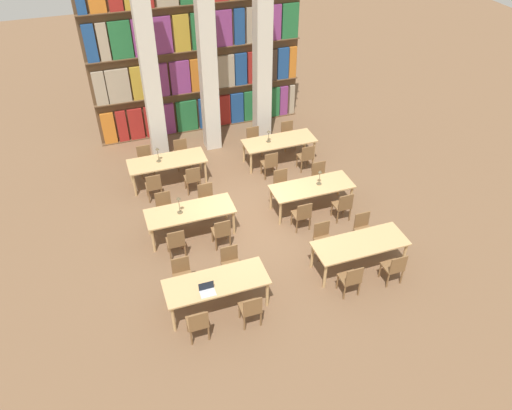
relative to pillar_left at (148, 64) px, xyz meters
name	(u,v)px	position (x,y,z in m)	size (l,w,h in m)	color
ground_plane	(253,220)	(1.71, -4.06, -3.00)	(40.00, 40.00, 0.00)	brown
bookshelf_bank	(198,53)	(1.73, 1.27, -0.38)	(6.82, 0.35, 5.50)	brown
pillar_left	(148,64)	(0.00, 0.00, 0.00)	(0.48, 0.48, 6.00)	beige
pillar_center	(207,56)	(1.71, 0.00, 0.00)	(0.48, 0.48, 6.00)	beige
pillar_right	(262,49)	(3.41, 0.00, 0.00)	(0.48, 0.48, 6.00)	beige
reading_table_0	(216,284)	(0.02, -6.61, -2.32)	(2.21, 0.85, 0.76)	tan
chair_0	(198,323)	(-0.57, -7.32, -2.52)	(0.42, 0.40, 0.88)	brown
chair_1	(182,275)	(-0.57, -5.90, -2.52)	(0.42, 0.40, 0.88)	brown
chair_2	(251,309)	(0.55, -7.32, -2.52)	(0.42, 0.40, 0.88)	brown
chair_3	(231,263)	(0.55, -5.90, -2.52)	(0.42, 0.40, 0.88)	brown
laptop	(207,291)	(-0.23, -6.84, -2.20)	(0.32, 0.22, 0.21)	silver
reading_table_1	(360,245)	(3.47, -6.53, -2.32)	(2.21, 0.85, 0.76)	tan
chair_4	(351,279)	(2.89, -7.24, -2.52)	(0.42, 0.40, 0.88)	brown
chair_5	(323,238)	(2.89, -5.82, -2.52)	(0.42, 0.40, 0.88)	brown
chair_6	(394,267)	(3.98, -7.24, -2.52)	(0.42, 0.40, 0.88)	brown
chair_7	(363,229)	(3.98, -5.82, -2.52)	(0.42, 0.40, 0.88)	brown
reading_table_2	(190,213)	(0.05, -4.07, -2.32)	(2.21, 0.85, 0.76)	tan
chair_8	(176,242)	(-0.48, -4.78, -2.52)	(0.42, 0.40, 0.88)	brown
chair_9	(165,207)	(-0.48, -3.36, -2.52)	(0.42, 0.40, 0.88)	brown
chair_10	(221,232)	(0.65, -4.78, -2.52)	(0.42, 0.40, 0.88)	brown
chair_11	(207,199)	(0.65, -3.36, -2.52)	(0.42, 0.40, 0.88)	brown
desk_lamp_0	(179,202)	(-0.20, -4.07, -1.92)	(0.14, 0.14, 0.48)	brown
reading_table_3	(312,188)	(3.35, -4.11, -2.32)	(2.21, 0.85, 0.76)	tan
chair_12	(302,214)	(2.78, -4.82, -2.52)	(0.42, 0.40, 0.88)	brown
chair_13	(282,184)	(2.78, -3.40, -2.52)	(0.42, 0.40, 0.88)	brown
chair_14	(343,205)	(3.93, -4.82, -2.52)	(0.42, 0.40, 0.88)	brown
chair_15	(320,176)	(3.93, -3.40, -2.52)	(0.42, 0.40, 0.88)	brown
desk_lamp_1	(320,175)	(3.56, -4.09, -1.95)	(0.14, 0.14, 0.44)	brown
reading_table_4	(167,163)	(-0.04, -1.60, -2.32)	(2.21, 0.85, 0.76)	tan
chair_16	(154,186)	(-0.58, -2.31, -2.52)	(0.42, 0.40, 0.88)	brown
chair_17	(145,159)	(-0.58, -0.89, -2.52)	(0.42, 0.40, 0.88)	brown
chair_18	(193,178)	(0.52, -2.31, -2.52)	(0.42, 0.40, 0.88)	brown
chair_19	(182,153)	(0.52, -0.89, -2.52)	(0.42, 0.40, 0.88)	brown
desk_lamp_2	(158,152)	(-0.26, -1.57, -1.94)	(0.14, 0.14, 0.45)	brown
reading_table_5	(279,142)	(3.40, -1.61, -2.32)	(2.21, 0.85, 0.76)	tan
chair_20	(270,163)	(2.83, -2.31, -2.52)	(0.42, 0.40, 0.88)	brown
chair_21	(254,140)	(2.83, -0.90, -2.52)	(0.42, 0.40, 0.88)	brown
chair_22	(306,157)	(3.99, -2.31, -2.52)	(0.42, 0.40, 0.88)	brown
chair_23	(288,134)	(3.99, -0.90, -2.52)	(0.42, 0.40, 0.88)	brown
desk_lamp_3	(269,134)	(3.06, -1.58, -1.98)	(0.14, 0.14, 0.39)	brown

